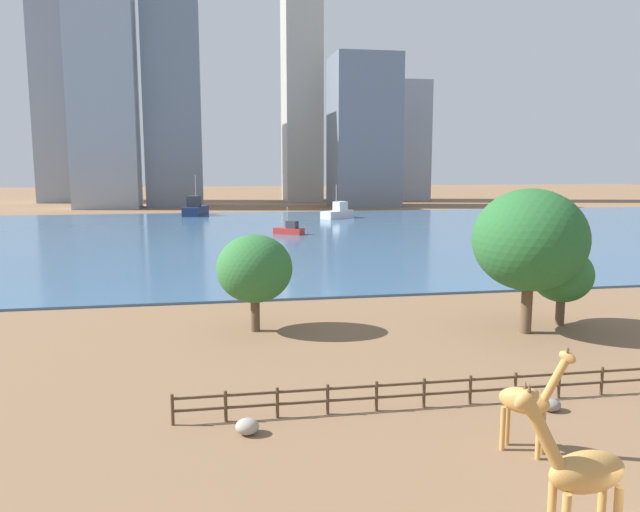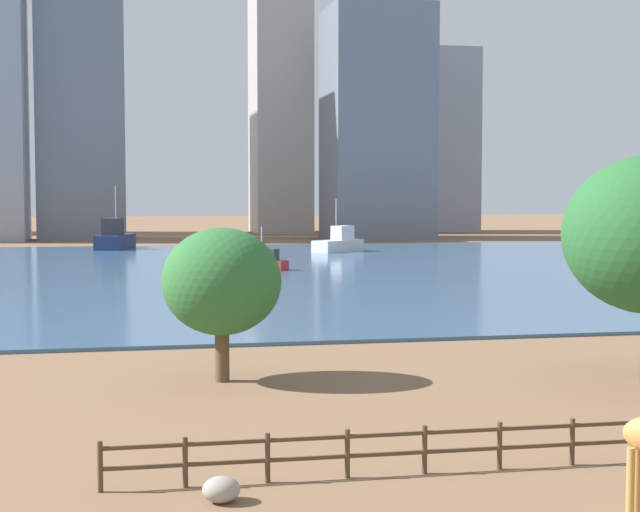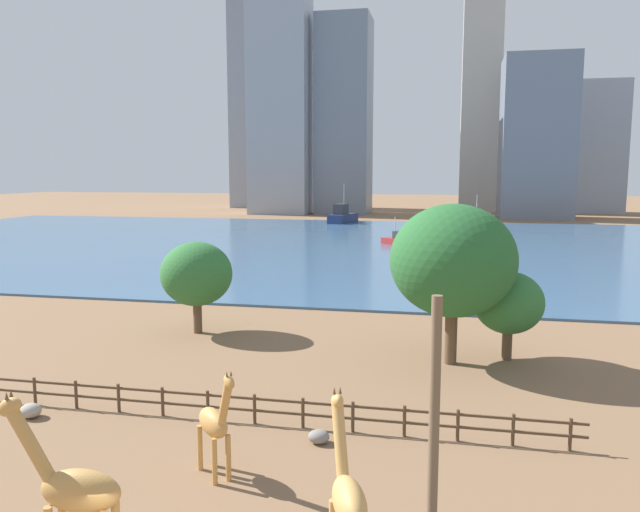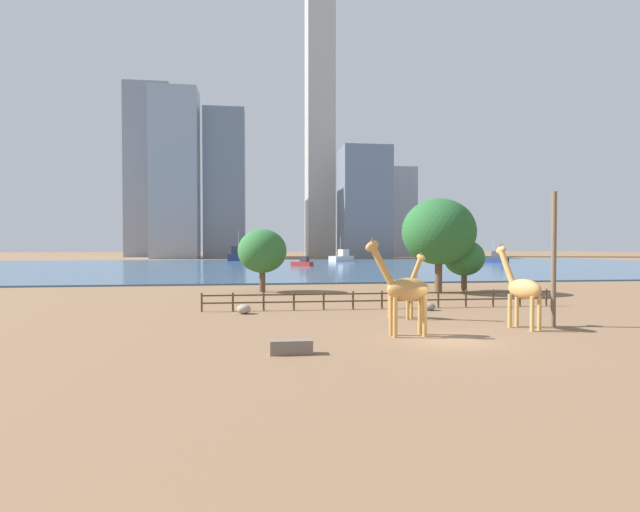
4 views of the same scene
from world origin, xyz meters
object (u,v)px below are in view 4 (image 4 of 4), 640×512
at_px(giraffe_tall, 404,289).
at_px(boat_tug, 303,263).
at_px(feeding_trough, 291,347).
at_px(boat_ferry, 495,259).
at_px(giraffe_companion, 522,288).
at_px(boat_sailboat, 238,256).
at_px(tree_left_large, 464,258).
at_px(boulder_near_fence, 429,307).
at_px(utility_pole, 554,259).
at_px(boat_barge, 342,257).
at_px(giraffe_young, 403,287).
at_px(tree_center_broad, 262,251).
at_px(tree_right_tall, 439,232).
at_px(boulder_by_pole, 244,309).

xyz_separation_m(giraffe_tall, boat_tug, (2.05, 75.86, -1.50)).
height_order(feeding_trough, boat_ferry, boat_ferry).
xyz_separation_m(giraffe_companion, boat_sailboat, (-19.21, 110.93, -0.69)).
xyz_separation_m(giraffe_companion, tree_left_large, (5.80, 20.91, 1.08)).
bearing_deg(boat_sailboat, tree_left_large, -150.73).
distance_m(boulder_near_fence, tree_left_large, 15.74).
bearing_deg(boulder_near_fence, boat_tug, 92.24).
bearing_deg(giraffe_tall, boat_ferry, -122.34).
relative_size(utility_pole, feeding_trough, 4.23).
xyz_separation_m(utility_pole, boat_barge, (5.30, 99.40, -2.55)).
bearing_deg(utility_pole, giraffe_young, 152.27).
relative_size(giraffe_companion, utility_pole, 0.62).
relative_size(giraffe_tall, tree_center_broad, 0.82).
relative_size(tree_center_broad, tree_right_tall, 0.68).
bearing_deg(giraffe_young, boulder_near_fence, 93.86).
bearing_deg(boat_sailboat, boat_ferry, -97.47).
bearing_deg(tree_right_tall, giraffe_companion, -97.72).
xyz_separation_m(boat_sailboat, boat_barge, (26.67, -11.08, -0.27)).
xyz_separation_m(giraffe_tall, boat_sailboat, (-12.12, 112.28, -0.84)).
bearing_deg(boat_barge, tree_right_tall, 47.03).
bearing_deg(boat_barge, boat_tug, 24.20).
height_order(giraffe_tall, boat_ferry, boat_ferry).
relative_size(utility_pole, tree_left_large, 1.49).
bearing_deg(giraffe_young, tree_right_tall, 106.82).
height_order(giraffe_young, tree_center_broad, tree_center_broad).
height_order(utility_pole, boat_barge, utility_pole).
bearing_deg(giraffe_companion, giraffe_young, 28.92).
xyz_separation_m(tree_left_large, boat_barge, (1.66, 78.93, -2.04)).
xyz_separation_m(giraffe_tall, boat_ferry, (49.53, 88.34, -1.23)).
height_order(boulder_by_pole, boat_barge, boat_barge).
bearing_deg(tree_left_large, giraffe_young, -124.25).
height_order(giraffe_young, boulder_by_pole, giraffe_young).
bearing_deg(boat_barge, tree_left_large, 49.26).
height_order(giraffe_companion, tree_right_tall, tree_right_tall).
height_order(boulder_by_pole, feeding_trough, boulder_by_pole).
distance_m(feeding_trough, tree_right_tall, 29.41).
height_order(giraffe_young, boulder_near_fence, giraffe_young).
height_order(giraffe_young, boat_ferry, boat_ferry).
distance_m(utility_pole, boat_barge, 99.57).
xyz_separation_m(feeding_trough, boat_ferry, (55.50, 91.75, 0.85)).
distance_m(utility_pole, tree_center_broad, 27.58).
bearing_deg(boat_barge, boulder_near_fence, 44.32).
xyz_separation_m(boulder_near_fence, tree_center_broad, (-11.42, 15.05, 3.69)).
bearing_deg(boulder_by_pole, utility_pole, -22.85).
relative_size(tree_left_large, boat_barge, 0.72).
relative_size(giraffe_tall, boat_sailboat, 0.53).
relative_size(tree_center_broad, boat_barge, 0.87).
bearing_deg(giraffe_young, boat_tug, 134.67).
bearing_deg(giraffe_companion, feeding_trough, 88.22).
relative_size(giraffe_companion, tree_left_large, 0.93).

